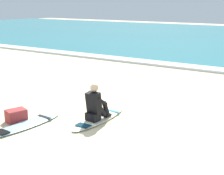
{
  "coord_description": "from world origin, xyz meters",
  "views": [
    {
      "loc": [
        5.62,
        -6.81,
        2.98
      ],
      "look_at": [
        0.41,
        0.97,
        0.55
      ],
      "focal_mm": 53.12,
      "sensor_mm": 36.0,
      "label": 1
    }
  ],
  "objects_px": {
    "surfboard_spare_near": "(26,125)",
    "beach_bag": "(16,116)",
    "surfer_seated": "(96,105)",
    "surfboard_main": "(99,118)"
  },
  "relations": [
    {
      "from": "surfboard_spare_near",
      "to": "beach_bag",
      "type": "distance_m",
      "value": 0.47
    },
    {
      "from": "surfer_seated",
      "to": "surfboard_main",
      "type": "bearing_deg",
      "value": 93.86
    },
    {
      "from": "surfboard_main",
      "to": "surfer_seated",
      "type": "height_order",
      "value": "surfer_seated"
    },
    {
      "from": "surfboard_main",
      "to": "surfboard_spare_near",
      "type": "distance_m",
      "value": 1.85
    },
    {
      "from": "surfboard_main",
      "to": "surfboard_spare_near",
      "type": "height_order",
      "value": "same"
    },
    {
      "from": "surfboard_main",
      "to": "surfer_seated",
      "type": "relative_size",
      "value": 2.32
    },
    {
      "from": "surfer_seated",
      "to": "surfboard_spare_near",
      "type": "relative_size",
      "value": 0.43
    },
    {
      "from": "surfer_seated",
      "to": "beach_bag",
      "type": "bearing_deg",
      "value": -146.42
    },
    {
      "from": "surfer_seated",
      "to": "beach_bag",
      "type": "height_order",
      "value": "surfer_seated"
    },
    {
      "from": "surfboard_main",
      "to": "surfboard_spare_near",
      "type": "xyz_separation_m",
      "value": [
        -1.24,
        -1.38,
        0.0
      ]
    }
  ]
}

